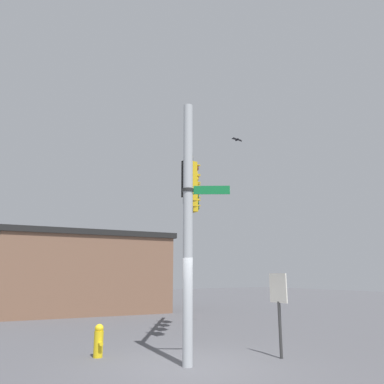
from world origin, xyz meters
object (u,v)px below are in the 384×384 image
object	(u,v)px
traffic_light_nearest_pole	(191,178)
street_name_sign	(200,190)
fire_hydrant	(99,340)
historical_marker	(279,301)
traffic_light_mid_inner	(192,186)
traffic_light_mid_outer	(193,193)
traffic_light_arm_end	(193,199)
bird_flying	(237,140)

from	to	relation	value
traffic_light_nearest_pole	street_name_sign	world-z (taller)	traffic_light_nearest_pole
fire_hydrant	historical_marker	bearing A→B (deg)	56.18
traffic_light_nearest_pole	traffic_light_mid_inner	world-z (taller)	same
traffic_light_mid_inner	historical_marker	bearing A→B (deg)	9.23
traffic_light_nearest_pole	historical_marker	distance (m)	4.62
traffic_light_mid_outer	fire_hydrant	bearing A→B (deg)	-66.59
street_name_sign	historical_marker	size ratio (longest dim) A/B	0.49
traffic_light_mid_inner	historical_marker	xyz separation A→B (m)	(3.41, 0.55, -3.74)
traffic_light_nearest_pole	traffic_light_mid_inner	size ratio (longest dim) A/B	1.00
street_name_sign	traffic_light_nearest_pole	bearing A→B (deg)	153.38
traffic_light_arm_end	bird_flying	size ratio (longest dim) A/B	2.82
bird_flying	historical_marker	bearing A→B (deg)	-27.51
traffic_light_nearest_pole	traffic_light_mid_inner	xyz separation A→B (m)	(-0.96, 0.65, 0.00)
traffic_light_mid_outer	bird_flying	size ratio (longest dim) A/B	2.82
traffic_light_mid_inner	traffic_light_mid_outer	size ratio (longest dim) A/B	1.00
bird_flying	historical_marker	distance (m)	7.76
bird_flying	traffic_light_nearest_pole	bearing A→B (deg)	-63.69
traffic_light_nearest_pole	fire_hydrant	size ratio (longest dim) A/B	1.59
traffic_light_mid_outer	fire_hydrant	distance (m)	6.44
traffic_light_nearest_pole	bird_flying	size ratio (longest dim) A/B	2.82
traffic_light_mid_inner	fire_hydrant	world-z (taller)	traffic_light_mid_inner
bird_flying	traffic_light_arm_end	bearing A→B (deg)	-131.89
traffic_light_nearest_pole	historical_marker	bearing A→B (deg)	26.15
traffic_light_mid_inner	street_name_sign	distance (m)	3.58
fire_hydrant	bird_flying	bearing A→B (deg)	103.52
traffic_light_mid_outer	historical_marker	world-z (taller)	traffic_light_mid_outer
street_name_sign	traffic_light_arm_end	bearing A→B (deg)	149.07
street_name_sign	fire_hydrant	distance (m)	4.73
traffic_light_nearest_pole	fire_hydrant	bearing A→B (deg)	-93.97
historical_marker	bird_flying	bearing A→B (deg)	152.49
street_name_sign	fire_hydrant	world-z (taller)	street_name_sign
traffic_light_mid_inner	traffic_light_arm_end	bearing A→B (deg)	146.23
fire_hydrant	street_name_sign	bearing A→B (deg)	37.07
traffic_light_nearest_pole	bird_flying	distance (m)	4.48
traffic_light_arm_end	bird_flying	world-z (taller)	bird_flying
traffic_light_nearest_pole	traffic_light_arm_end	size ratio (longest dim) A/B	1.00
traffic_light_nearest_pole	bird_flying	bearing A→B (deg)	116.31
traffic_light_mid_inner	street_name_sign	size ratio (longest dim) A/B	1.25
traffic_light_mid_outer	historical_marker	size ratio (longest dim) A/B	0.62
traffic_light_mid_inner	traffic_light_arm_end	distance (m)	2.32
fire_hydrant	historical_marker	distance (m)	4.83
historical_marker	traffic_light_arm_end	bearing A→B (deg)	172.14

